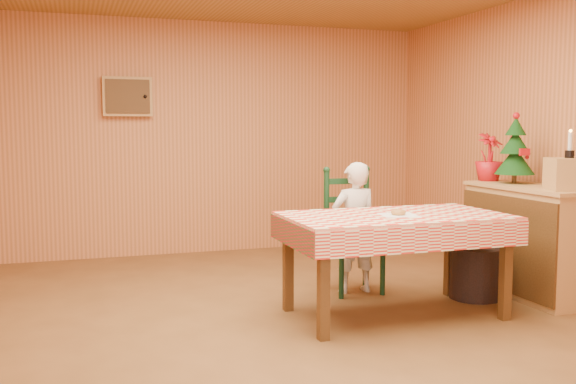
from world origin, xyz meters
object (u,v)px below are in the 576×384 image
at_px(crate, 569,174).
at_px(seated_child, 354,228).
at_px(dining_table, 395,225).
at_px(christmas_tree, 515,151).
at_px(ladder_chair, 351,233).
at_px(shelf_unit, 530,240).
at_px(storage_bin, 476,273).

bearing_deg(crate, seated_child, 145.92).
height_order(seated_child, crate, crate).
xyz_separation_m(dining_table, christmas_tree, (1.40, 0.44, 0.52)).
distance_m(ladder_chair, shelf_unit, 1.51).
distance_m(dining_table, seated_child, 0.74).
bearing_deg(dining_table, crate, -8.73).
xyz_separation_m(dining_table, crate, (1.40, -0.21, 0.37)).
distance_m(dining_table, shelf_unit, 1.42).
xyz_separation_m(ladder_chair, shelf_unit, (1.39, -0.60, -0.04)).
height_order(seated_child, christmas_tree, christmas_tree).
xyz_separation_m(ladder_chair, crate, (1.40, -1.00, 0.55)).
relative_size(crate, storage_bin, 0.70).
xyz_separation_m(ladder_chair, seated_child, (-0.00, -0.06, 0.06)).
bearing_deg(crate, shelf_unit, 91.23).
bearing_deg(seated_child, storage_bin, 149.90).
distance_m(seated_child, christmas_tree, 1.57).
relative_size(shelf_unit, christmas_tree, 2.00).
bearing_deg(christmas_tree, storage_bin, -157.57).
relative_size(seated_child, shelf_unit, 0.91).
height_order(shelf_unit, christmas_tree, christmas_tree).
xyz_separation_m(shelf_unit, crate, (0.01, -0.40, 0.59)).
height_order(dining_table, crate, crate).
bearing_deg(dining_table, shelf_unit, 7.63).
bearing_deg(storage_bin, christmas_tree, 22.43).
bearing_deg(ladder_chair, shelf_unit, -23.43).
bearing_deg(crate, storage_bin, 139.95).
bearing_deg(storage_bin, crate, -40.05).
distance_m(dining_table, christmas_tree, 1.55).
bearing_deg(crate, ladder_chair, 144.35).
xyz_separation_m(seated_child, christmas_tree, (1.40, -0.29, 0.65)).
bearing_deg(shelf_unit, seated_child, 158.57).
relative_size(dining_table, crate, 5.52).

